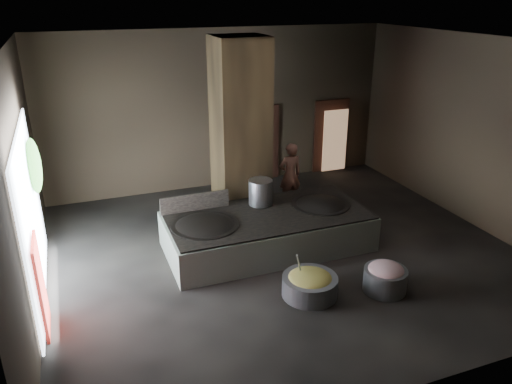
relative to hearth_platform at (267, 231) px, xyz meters
name	(u,v)px	position (x,y,z in m)	size (l,w,h in m)	color
floor	(282,253)	(0.24, -0.29, -0.44)	(10.00, 9.00, 0.10)	black
ceiling	(287,40)	(0.24, -0.29, 4.16)	(10.00, 9.00, 0.10)	black
back_wall	(220,110)	(0.24, 4.26, 1.86)	(10.00, 0.10, 4.50)	black
front_wall	(428,257)	(0.24, -4.84, 1.86)	(10.00, 0.10, 4.50)	black
left_wall	(19,187)	(-4.81, -0.29, 1.86)	(0.10, 9.00, 4.50)	black
right_wall	(476,132)	(5.29, -0.29, 1.86)	(0.10, 9.00, 4.50)	black
pillar	(240,134)	(-0.06, 1.61, 1.86)	(1.20, 1.20, 4.50)	black
hearth_platform	(267,231)	(0.00, 0.00, 0.00)	(4.50, 2.15, 0.78)	#B0BEAB
platform_cap	(267,214)	(0.00, 0.00, 0.42)	(4.41, 2.11, 0.03)	black
wok_left	(205,228)	(-1.45, -0.05, 0.36)	(1.42, 1.42, 0.39)	black
wok_left_rim	(205,225)	(-1.45, -0.05, 0.43)	(1.45, 1.45, 0.05)	black
wok_right	(320,207)	(1.35, 0.05, 0.36)	(1.32, 1.32, 0.37)	black
wok_right_rim	(321,205)	(1.35, 0.05, 0.43)	(1.35, 1.35, 0.05)	black
stock_pot	(261,192)	(0.05, 0.55, 0.74)	(0.55, 0.55, 0.59)	#A5A7AD
splash_guard	(195,202)	(-1.45, 0.75, 0.64)	(1.57, 0.06, 0.39)	black
cook	(290,175)	(1.45, 1.99, 0.48)	(0.64, 0.41, 1.74)	#9B5F4E
veg_basin	(310,286)	(0.03, -2.07, -0.20)	(1.06, 1.06, 0.39)	slate
veg_fill	(310,279)	(0.03, -2.07, -0.04)	(0.87, 0.87, 0.27)	olive
ladle	(300,267)	(-0.12, -1.92, 0.16)	(0.03, 0.03, 0.84)	#A5A7AD
meat_basin	(385,280)	(1.47, -2.44, -0.16)	(0.83, 0.83, 0.46)	slate
meat_fill	(386,270)	(1.47, -2.44, 0.06)	(0.69, 0.69, 0.26)	#AA6671
doorway_near	(260,145)	(1.44, 4.16, 0.71)	(1.18, 0.08, 2.38)	black
doorway_near_glow	(253,145)	(1.31, 4.39, 0.66)	(0.79, 0.04, 1.87)	#8C6647
doorway_far	(330,137)	(3.84, 4.16, 0.71)	(1.18, 0.08, 2.38)	black
doorway_far_glow	(335,141)	(3.86, 3.89, 0.66)	(0.82, 0.04, 1.94)	#8C6647
left_opening	(32,216)	(-4.71, -0.09, 1.21)	(0.04, 4.20, 3.10)	white
pavilion_sliver	(41,286)	(-4.64, -1.39, 0.46)	(0.05, 0.90, 1.70)	maroon
tree_silhouette	(34,166)	(-4.61, 1.01, 1.81)	(0.28, 1.10, 1.10)	#194714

